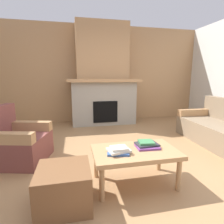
{
  "coord_description": "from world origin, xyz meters",
  "views": [
    {
      "loc": [
        -0.81,
        -2.35,
        1.28
      ],
      "look_at": [
        -0.17,
        0.65,
        0.68
      ],
      "focal_mm": 29.08,
      "sensor_mm": 36.0,
      "label": 1
    }
  ],
  "objects_px": {
    "armchair": "(16,143)",
    "coffee_table": "(135,154)",
    "couch": "(224,130)",
    "ottoman": "(64,187)",
    "fireplace": "(103,81)"
  },
  "relations": [
    {
      "from": "coffee_table",
      "to": "fireplace",
      "type": "bearing_deg",
      "value": 87.8
    },
    {
      "from": "couch",
      "to": "coffee_table",
      "type": "relative_size",
      "value": 1.83
    },
    {
      "from": "coffee_table",
      "to": "ottoman",
      "type": "height_order",
      "value": "coffee_table"
    },
    {
      "from": "armchair",
      "to": "ottoman",
      "type": "relative_size",
      "value": 1.78
    },
    {
      "from": "fireplace",
      "to": "armchair",
      "type": "relative_size",
      "value": 2.92
    },
    {
      "from": "armchair",
      "to": "coffee_table",
      "type": "relative_size",
      "value": 0.92
    },
    {
      "from": "couch",
      "to": "armchair",
      "type": "distance_m",
      "value": 3.66
    },
    {
      "from": "couch",
      "to": "coffee_table",
      "type": "height_order",
      "value": "couch"
    },
    {
      "from": "armchair",
      "to": "coffee_table",
      "type": "xyz_separation_m",
      "value": [
        1.57,
        -0.96,
        0.08
      ]
    },
    {
      "from": "ottoman",
      "to": "coffee_table",
      "type": "bearing_deg",
      "value": 14.76
    },
    {
      "from": "coffee_table",
      "to": "ottoman",
      "type": "bearing_deg",
      "value": -165.24
    },
    {
      "from": "couch",
      "to": "coffee_table",
      "type": "xyz_separation_m",
      "value": [
        -2.09,
        -0.87,
        0.09
      ]
    },
    {
      "from": "couch",
      "to": "coffee_table",
      "type": "distance_m",
      "value": 2.27
    },
    {
      "from": "couch",
      "to": "ottoman",
      "type": "distance_m",
      "value": 3.1
    },
    {
      "from": "couch",
      "to": "ottoman",
      "type": "relative_size",
      "value": 3.52
    }
  ]
}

